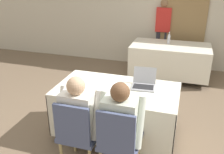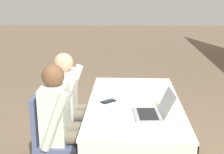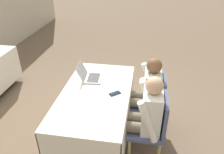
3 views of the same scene
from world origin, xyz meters
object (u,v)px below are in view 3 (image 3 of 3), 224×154
at_px(person_checkered_shirt, 145,114).
at_px(cell_phone, 115,93).
at_px(chair_near_right, 152,102).
at_px(person_white_shirt, 146,92).
at_px(chair_near_left, 152,125).
at_px(laptop, 90,76).

bearing_deg(person_checkered_shirt, cell_phone, -122.10).
bearing_deg(chair_near_right, person_white_shirt, -90.00).
distance_m(chair_near_right, person_white_shirt, 0.19).
relative_size(cell_phone, chair_near_left, 0.18).
xyz_separation_m(cell_phone, chair_near_right, (0.23, -0.50, -0.24)).
height_order(chair_near_left, person_white_shirt, person_white_shirt).
bearing_deg(laptop, person_checkered_shirt, -130.07).
distance_m(chair_near_left, person_white_shirt, 0.52).
xyz_separation_m(cell_phone, chair_near_left, (-0.25, -0.50, -0.24)).
bearing_deg(person_white_shirt, cell_phone, -59.24).
bearing_deg(chair_near_right, laptop, -95.58).
height_order(cell_phone, chair_near_left, chair_near_left).
bearing_deg(person_white_shirt, chair_near_right, 90.00).
bearing_deg(cell_phone, person_checkered_shirt, -161.87).
height_order(laptop, cell_phone, laptop).
xyz_separation_m(cell_phone, person_white_shirt, (0.23, -0.39, -0.08)).
bearing_deg(person_checkered_shirt, chair_near_right, 167.89).
bearing_deg(person_checkered_shirt, person_white_shirt, -180.00).
bearing_deg(cell_phone, chair_near_right, -104.53).
relative_size(chair_near_left, person_white_shirt, 0.78).
relative_size(cell_phone, person_checkered_shirt, 0.14).
distance_m(cell_phone, chair_near_left, 0.61).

